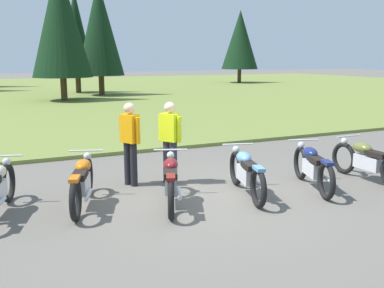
{
  "coord_description": "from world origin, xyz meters",
  "views": [
    {
      "loc": [
        -3.52,
        -6.97,
        2.54
      ],
      "look_at": [
        0.0,
        0.6,
        0.9
      ],
      "focal_mm": 41.37,
      "sensor_mm": 36.0,
      "label": 1
    }
  ],
  "objects_px": {
    "motorcycle_olive": "(368,161)",
    "rider_in_hivis_vest": "(170,138)",
    "motorcycle_maroon": "(171,180)",
    "motorcycle_orange": "(82,182)",
    "motorcycle_navy": "(313,167)",
    "motorcycle_sky_blue": "(246,172)",
    "rider_checking_bike": "(130,139)"
  },
  "relations": [
    {
      "from": "motorcycle_orange",
      "to": "motorcycle_sky_blue",
      "type": "bearing_deg",
      "value": -12.72
    },
    {
      "from": "motorcycle_olive",
      "to": "rider_in_hivis_vest",
      "type": "xyz_separation_m",
      "value": [
        -3.76,
        1.59,
        0.51
      ]
    },
    {
      "from": "rider_checking_bike",
      "to": "motorcycle_orange",
      "type": "bearing_deg",
      "value": -141.95
    },
    {
      "from": "motorcycle_maroon",
      "to": "rider_in_hivis_vest",
      "type": "distance_m",
      "value": 1.44
    },
    {
      "from": "motorcycle_olive",
      "to": "motorcycle_orange",
      "type": "bearing_deg",
      "value": 170.9
    },
    {
      "from": "motorcycle_maroon",
      "to": "motorcycle_olive",
      "type": "distance_m",
      "value": 4.27
    },
    {
      "from": "motorcycle_maroon",
      "to": "rider_checking_bike",
      "type": "bearing_deg",
      "value": 100.74
    },
    {
      "from": "motorcycle_navy",
      "to": "rider_in_hivis_vest",
      "type": "bearing_deg",
      "value": 147.78
    },
    {
      "from": "motorcycle_olive",
      "to": "motorcycle_maroon",
      "type": "bearing_deg",
      "value": 175.36
    },
    {
      "from": "motorcycle_orange",
      "to": "motorcycle_navy",
      "type": "xyz_separation_m",
      "value": [
        4.31,
        -0.82,
        0.0
      ]
    },
    {
      "from": "rider_in_hivis_vest",
      "to": "motorcycle_olive",
      "type": "bearing_deg",
      "value": -22.97
    },
    {
      "from": "motorcycle_navy",
      "to": "motorcycle_maroon",
      "type": "bearing_deg",
      "value": 174.86
    },
    {
      "from": "motorcycle_orange",
      "to": "rider_checking_bike",
      "type": "relative_size",
      "value": 1.2
    },
    {
      "from": "rider_in_hivis_vest",
      "to": "motorcycle_navy",
      "type": "bearing_deg",
      "value": -32.22
    },
    {
      "from": "motorcycle_navy",
      "to": "rider_checking_bike",
      "type": "relative_size",
      "value": 1.2
    },
    {
      "from": "motorcycle_navy",
      "to": "rider_in_hivis_vest",
      "type": "height_order",
      "value": "rider_in_hivis_vest"
    },
    {
      "from": "rider_in_hivis_vest",
      "to": "rider_checking_bike",
      "type": "bearing_deg",
      "value": 165.06
    },
    {
      "from": "rider_checking_bike",
      "to": "motorcycle_sky_blue",
      "type": "bearing_deg",
      "value": -41.38
    },
    {
      "from": "motorcycle_orange",
      "to": "rider_checking_bike",
      "type": "bearing_deg",
      "value": 38.05
    },
    {
      "from": "motorcycle_maroon",
      "to": "motorcycle_olive",
      "type": "bearing_deg",
      "value": -4.64
    },
    {
      "from": "motorcycle_sky_blue",
      "to": "rider_in_hivis_vest",
      "type": "xyz_separation_m",
      "value": [
        -0.98,
        1.34,
        0.51
      ]
    },
    {
      "from": "motorcycle_navy",
      "to": "motorcycle_olive",
      "type": "relative_size",
      "value": 0.96
    },
    {
      "from": "motorcycle_sky_blue",
      "to": "motorcycle_navy",
      "type": "bearing_deg",
      "value": -6.88
    },
    {
      "from": "motorcycle_orange",
      "to": "rider_in_hivis_vest",
      "type": "relative_size",
      "value": 1.2
    },
    {
      "from": "motorcycle_maroon",
      "to": "motorcycle_navy",
      "type": "height_order",
      "value": "same"
    },
    {
      "from": "motorcycle_maroon",
      "to": "motorcycle_navy",
      "type": "xyz_separation_m",
      "value": [
        2.89,
        -0.26,
        0.0
      ]
    },
    {
      "from": "motorcycle_orange",
      "to": "motorcycle_sky_blue",
      "type": "xyz_separation_m",
      "value": [
        2.89,
        -0.65,
        0.0
      ]
    },
    {
      "from": "motorcycle_navy",
      "to": "motorcycle_sky_blue",
      "type": "bearing_deg",
      "value": 173.12
    },
    {
      "from": "motorcycle_sky_blue",
      "to": "rider_checking_bike",
      "type": "bearing_deg",
      "value": 138.62
    },
    {
      "from": "motorcycle_orange",
      "to": "motorcycle_navy",
      "type": "distance_m",
      "value": 4.38
    },
    {
      "from": "motorcycle_maroon",
      "to": "motorcycle_sky_blue",
      "type": "height_order",
      "value": "same"
    },
    {
      "from": "motorcycle_navy",
      "to": "motorcycle_olive",
      "type": "bearing_deg",
      "value": -3.57
    }
  ]
}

